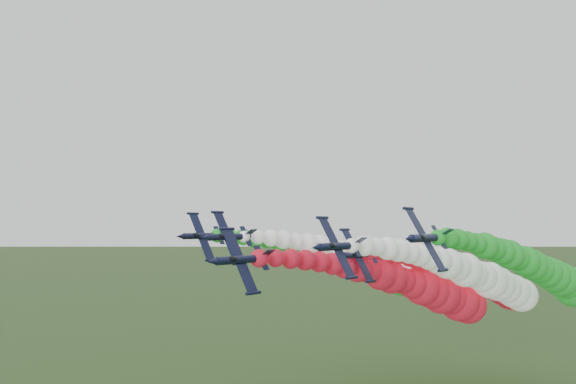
# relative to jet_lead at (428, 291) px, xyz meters

# --- Properties ---
(jet_lead) EXTENTS (12.44, 78.59, 21.95)m
(jet_lead) POSITION_rel_jet_lead_xyz_m (0.00, 0.00, 0.00)
(jet_lead) COLOR black
(jet_lead) RESTS_ON ground
(jet_inner_left) EXTENTS (12.75, 78.91, 22.26)m
(jet_inner_left) POSITION_rel_jet_lead_xyz_m (-13.90, 10.11, 3.04)
(jet_inner_left) COLOR black
(jet_inner_left) RESTS_ON ground
(jet_inner_right) EXTENTS (12.10, 78.26, 21.61)m
(jet_inner_right) POSITION_rel_jet_lead_xyz_m (7.65, 9.74, 2.30)
(jet_inner_right) COLOR black
(jet_inner_right) RESTS_ON ground
(jet_outer_left) EXTENTS (12.38, 78.54, 21.89)m
(jet_outer_left) POSITION_rel_jet_lead_xyz_m (-24.62, 15.22, 2.67)
(jet_outer_left) COLOR black
(jet_outer_left) RESTS_ON ground
(jet_outer_right) EXTENTS (12.12, 78.25, 21.61)m
(jet_outer_right) POSITION_rel_jet_lead_xyz_m (19.19, 16.61, 3.24)
(jet_outer_right) COLOR black
(jet_outer_right) RESTS_ON ground
(jet_trail) EXTENTS (12.17, 78.33, 21.69)m
(jet_trail) POSITION_rel_jet_lead_xyz_m (2.86, 25.38, -0.14)
(jet_trail) COLOR black
(jet_trail) RESTS_ON ground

